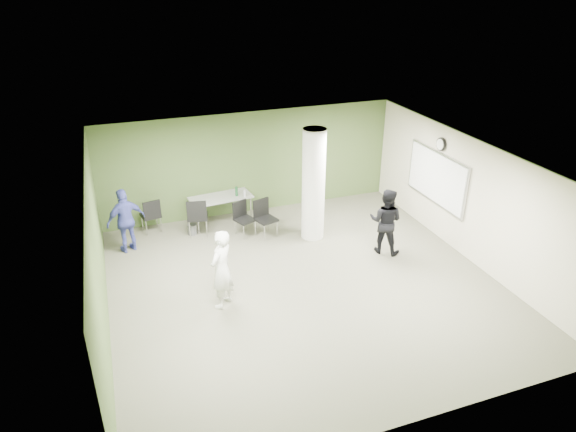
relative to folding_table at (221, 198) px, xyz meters
name	(u,v)px	position (x,y,z in m)	size (l,w,h in m)	color
floor	(304,285)	(0.97, -3.49, -0.71)	(8.00, 8.00, 0.00)	#4C4C3C
ceiling	(306,161)	(0.97, -3.49, 2.09)	(8.00, 8.00, 0.00)	white
wall_back	(251,163)	(0.97, 0.51, 0.69)	(8.00, 0.02, 2.80)	#435B2A
wall_left	(97,261)	(-3.03, -3.49, 0.69)	(0.02, 8.00, 2.80)	#435B2A
wall_right_cream	(470,200)	(4.97, -3.49, 0.69)	(0.02, 8.00, 2.80)	beige
column	(313,185)	(1.97, -1.49, 0.69)	(0.56, 0.56, 2.80)	silver
whiteboard	(436,178)	(4.89, -2.29, 0.79)	(0.05, 2.30, 1.30)	silver
wall_clock	(441,144)	(4.89, -2.29, 1.64)	(0.06, 0.32, 0.32)	black
folding_table	(221,198)	(0.00, 0.00, 0.00)	(1.67, 0.86, 1.01)	gray
wastebasket	(192,229)	(-0.87, -0.36, -0.58)	(0.24, 0.24, 0.27)	#4C4C4C
chair_back_left	(151,213)	(-1.80, 0.07, -0.18)	(0.54, 0.54, 0.92)	black
chair_back_right	(197,215)	(-0.74, -0.51, -0.12)	(0.59, 0.59, 1.02)	black
chair_table_left	(243,216)	(0.36, -0.78, -0.20)	(0.57, 0.57, 0.88)	black
chair_table_right	(264,215)	(0.85, -1.01, -0.16)	(0.60, 0.60, 0.95)	black
woman_white	(222,269)	(-0.83, -3.62, 0.12)	(0.61, 0.40, 1.66)	silver
man_black	(386,221)	(3.28, -2.77, 0.09)	(0.78, 0.61, 1.60)	black
man_blue	(126,221)	(-2.43, -0.67, 0.08)	(0.93, 0.39, 1.58)	#40469E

